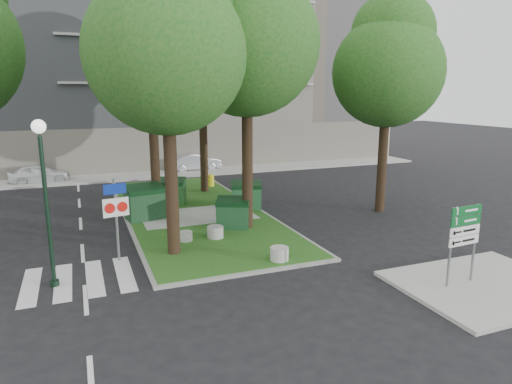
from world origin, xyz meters
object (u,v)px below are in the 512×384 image
tree_street_right (389,61)px  tree_median_far (202,40)px  dumpster_b (171,192)px  tree_median_near_left (168,38)px  bollard_left (186,236)px  bollard_right (279,254)px  street_lamp (45,184)px  car_white (39,173)px  litter_bin (211,180)px  traffic_sign_pole (116,209)px  dumpster_a (145,202)px  bollard_mid (215,232)px  tree_median_mid (152,61)px  tree_median_near_right (248,29)px  dumpster_c (233,213)px  car_silver (195,162)px  dumpster_d (246,195)px  directional_sign (464,232)px

tree_street_right → tree_median_far: bearing=134.2°
dumpster_b → tree_median_near_left: bearing=-78.1°
bollard_left → bollard_right: size_ratio=0.80×
street_lamp → car_white: (-1.40, 17.31, -2.47)m
tree_street_right → dumpster_b: tree_street_right is taller
litter_bin → traffic_sign_pole: size_ratio=0.24×
tree_street_right → car_white: bearing=139.4°
bollard_right → dumpster_a: bearing=116.6°
street_lamp → bollard_mid: bearing=22.2°
tree_median_mid → car_white: (-5.82, 9.54, -6.37)m
dumpster_a → dumpster_b: (1.60, 2.24, -0.10)m
tree_median_near_right → tree_median_far: size_ratio=0.96×
car_white → litter_bin: bearing=-121.4°
tree_median_far → bollard_mid: 11.79m
tree_median_near_left → dumpster_b: (1.23, 7.02, -6.56)m
tree_median_near_left → tree_median_far: (3.70, 9.50, 1.00)m
bollard_left → bollard_right: 4.00m
car_white → dumpster_c: bearing=-151.5°
tree_median_near_right → car_white: (-8.82, 14.04, -7.37)m
car_silver → bollard_mid: bearing=161.1°
dumpster_a → car_silver: size_ratio=0.48×
tree_median_mid → bollard_right: size_ratio=16.11×
tree_median_far → traffic_sign_pole: (-5.63, -9.31, -6.49)m
dumpster_a → bollard_left: dumpster_a is taller
dumpster_d → bollard_mid: size_ratio=2.68×
tree_median_mid → car_silver: size_ratio=2.59×
litter_bin → directional_sign: 16.61m
dumpster_a → litter_bin: 7.46m
dumpster_b → traffic_sign_pole: bearing=-93.0°
tree_median_near_right → bollard_mid: tree_median_near_right is taller
bollard_left → traffic_sign_pole: 3.09m
dumpster_d → directional_sign: directional_sign is taller
tree_median_mid → tree_median_near_right: bearing=-56.3°
tree_median_mid → traffic_sign_pole: tree_median_mid is taller
bollard_mid → traffic_sign_pole: bearing=-166.9°
bollard_mid → traffic_sign_pole: 4.06m
dumpster_d → car_silver: bearing=105.2°
bollard_right → tree_median_mid: bearing=106.6°
litter_bin → car_silver: bearing=84.5°
tree_median_near_left → dumpster_d: size_ratio=6.27×
dumpster_a → tree_street_right: bearing=-22.1°
tree_median_near_right → tree_median_mid: (-3.00, 4.50, -1.01)m
dumpster_d → bollard_mid: dumpster_d is taller
traffic_sign_pole → car_silver: size_ratio=0.74×
litter_bin → car_silver: (0.61, 6.36, 0.17)m
tree_median_near_right → bollard_mid: size_ratio=18.28×
tree_street_right → directional_sign: bearing=-111.8°
tree_median_near_left → bollard_right: bearing=-34.0°
dumpster_b → traffic_sign_pole: traffic_sign_pole is taller
bollard_mid → car_white: (-7.06, 15.00, 0.27)m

